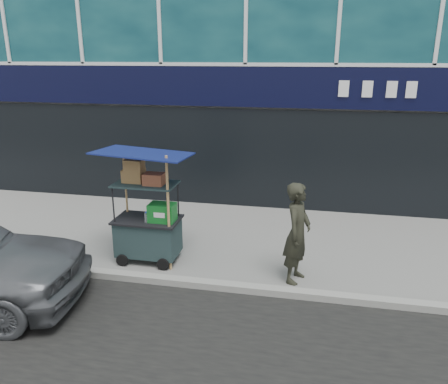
# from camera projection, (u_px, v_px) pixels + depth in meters

# --- Properties ---
(ground) EXTENTS (80.00, 80.00, 0.00)m
(ground) POSITION_uv_depth(u_px,v_px,m) (207.00, 281.00, 7.28)
(ground) COLOR slate
(ground) RESTS_ON ground
(curb) EXTENTS (80.00, 0.18, 0.12)m
(curb) POSITION_uv_depth(u_px,v_px,m) (204.00, 284.00, 7.08)
(curb) COLOR gray
(curb) RESTS_ON ground
(vendor_cart) EXTENTS (1.56, 1.11, 2.09)m
(vendor_cart) POSITION_uv_depth(u_px,v_px,m) (148.00, 223.00, 7.83)
(vendor_cart) COLOR #1B2E2F
(vendor_cart) RESTS_ON ground
(vendor_man) EXTENTS (0.57, 0.71, 1.69)m
(vendor_man) POSITION_uv_depth(u_px,v_px,m) (297.00, 233.00, 7.09)
(vendor_man) COLOR black
(vendor_man) RESTS_ON ground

